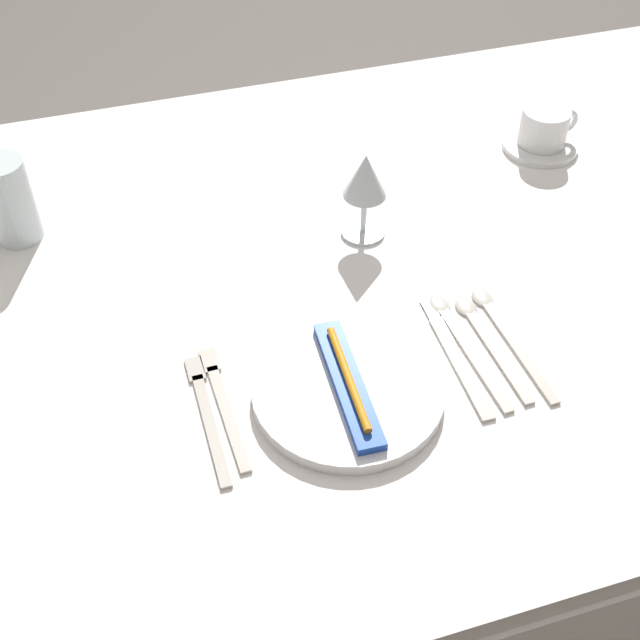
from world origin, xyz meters
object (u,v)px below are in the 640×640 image
object	(u,v)px
toothbrush_package	(348,382)
drink_tumbler	(10,201)
fork_outer	(223,401)
spoon_dessert	(484,335)
wine_glass_centre	(365,181)
dinner_knife	(457,359)
fork_inner	(207,412)
coffee_cup_left	(545,127)
spoon_soup	(460,336)
dinner_plate	(348,391)
spoon_tea	(504,329)

from	to	relation	value
toothbrush_package	drink_tumbler	size ratio (longest dim) A/B	1.59
fork_outer	spoon_dessert	size ratio (longest dim) A/B	1.01
wine_glass_centre	dinner_knife	bearing A→B (deg)	-83.56
fork_inner	spoon_dessert	distance (m)	0.38
toothbrush_package	coffee_cup_left	bearing A→B (deg)	41.10
toothbrush_package	coffee_cup_left	world-z (taller)	coffee_cup_left
dinner_knife	coffee_cup_left	distance (m)	0.53
dinner_knife	fork_inner	bearing A→B (deg)	178.63
coffee_cup_left	fork_outer	bearing A→B (deg)	-148.55
fork_inner	spoon_soup	world-z (taller)	spoon_soup
spoon_soup	wine_glass_centre	bearing A→B (deg)	101.99
dinner_plate	dinner_knife	distance (m)	0.16
coffee_cup_left	wine_glass_centre	xyz separation A→B (m)	(-0.37, -0.13, 0.05)
fork_inner	spoon_tea	world-z (taller)	spoon_tea
fork_inner	coffee_cup_left	world-z (taller)	coffee_cup_left
fork_outer	coffee_cup_left	bearing A→B (deg)	31.45
fork_inner	dinner_knife	world-z (taller)	same
dinner_plate	coffee_cup_left	bearing A→B (deg)	41.10
fork_outer	spoon_dessert	distance (m)	0.36
dinner_knife	drink_tumbler	bearing A→B (deg)	141.13
spoon_tea	coffee_cup_left	xyz separation A→B (m)	(0.25, 0.38, 0.04)
toothbrush_package	fork_inner	distance (m)	0.18
dinner_knife	coffee_cup_left	xyz separation A→B (m)	(0.34, 0.41, 0.04)
dinner_plate	dinner_knife	bearing A→B (deg)	5.71
spoon_dessert	spoon_tea	xyz separation A→B (m)	(0.03, 0.00, 0.00)
fork_outer	coffee_cup_left	xyz separation A→B (m)	(0.64, 0.39, 0.04)
dinner_knife	coffee_cup_left	world-z (taller)	coffee_cup_left
toothbrush_package	spoon_dessert	distance (m)	0.21
spoon_tea	coffee_cup_left	world-z (taller)	coffee_cup_left
dinner_knife	drink_tumbler	xyz separation A→B (m)	(-0.53, 0.43, 0.06)
spoon_soup	spoon_dessert	bearing A→B (deg)	-11.85
dinner_knife	dinner_plate	bearing A→B (deg)	-174.29
dinner_plate	coffee_cup_left	distance (m)	0.65
wine_glass_centre	spoon_soup	bearing A→B (deg)	-78.01
dinner_knife	drink_tumbler	world-z (taller)	drink_tumbler
dinner_plate	drink_tumbler	distance (m)	0.59
spoon_dessert	spoon_tea	size ratio (longest dim) A/B	0.91
spoon_dessert	spoon_soup	bearing A→B (deg)	168.15
spoon_soup	spoon_tea	xyz separation A→B (m)	(0.06, -0.00, 0.00)
wine_glass_centre	spoon_dessert	bearing A→B (deg)	-71.44
wine_glass_centre	fork_inner	bearing A→B (deg)	-137.26
toothbrush_package	wine_glass_centre	xyz separation A→B (m)	(0.12, 0.30, 0.07)
wine_glass_centre	drink_tumbler	xyz separation A→B (m)	(-0.50, 0.15, -0.03)
wine_glass_centre	toothbrush_package	bearing A→B (deg)	-112.36
dinner_plate	spoon_soup	distance (m)	0.18
drink_tumbler	spoon_dessert	bearing A→B (deg)	-34.28
fork_inner	dinner_plate	bearing A→B (deg)	-7.61
spoon_soup	dinner_knife	bearing A→B (deg)	-119.01
fork_inner	drink_tumbler	bearing A→B (deg)	115.59
toothbrush_package	spoon_soup	world-z (taller)	toothbrush_package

